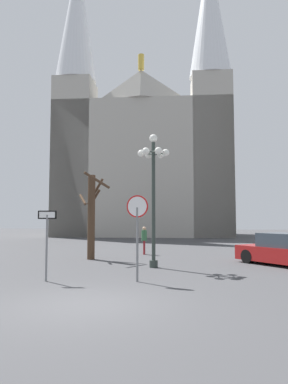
{
  "coord_description": "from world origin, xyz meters",
  "views": [
    {
      "loc": [
        2.66,
        -8.48,
        2.1
      ],
      "look_at": [
        -1.03,
        17.64,
        4.09
      ],
      "focal_mm": 32.85,
      "sensor_mm": 36.0,
      "label": 1
    }
  ],
  "objects_px": {
    "stop_sign": "(137,221)",
    "one_way_arrow_sign": "(47,236)",
    "parked_car_near_red": "(287,251)",
    "street_lamp": "(153,178)",
    "cathedral": "(144,149)",
    "pedestrian_walking": "(144,238)",
    "bare_tree": "(92,214)"
  },
  "relations": [
    {
      "from": "stop_sign",
      "to": "one_way_arrow_sign",
      "type": "distance_m",
      "value": 3.1
    },
    {
      "from": "parked_car_near_red",
      "to": "street_lamp",
      "type": "bearing_deg",
      "value": -167.03
    },
    {
      "from": "cathedral",
      "to": "parked_car_near_red",
      "type": "height_order",
      "value": "cathedral"
    },
    {
      "from": "cathedral",
      "to": "street_lamp",
      "type": "bearing_deg",
      "value": -81.09
    },
    {
      "from": "parked_car_near_red",
      "to": "pedestrian_walking",
      "type": "bearing_deg",
      "value": 150.33
    },
    {
      "from": "parked_car_near_red",
      "to": "pedestrian_walking",
      "type": "height_order",
      "value": "pedestrian_walking"
    },
    {
      "from": "street_lamp",
      "to": "parked_car_near_red",
      "type": "distance_m",
      "value": 6.79
    },
    {
      "from": "cathedral",
      "to": "one_way_arrow_sign",
      "type": "bearing_deg",
      "value": -87.97
    },
    {
      "from": "street_lamp",
      "to": "bare_tree",
      "type": "height_order",
      "value": "street_lamp"
    },
    {
      "from": "one_way_arrow_sign",
      "to": "pedestrian_walking",
      "type": "bearing_deg",
      "value": 77.41
    },
    {
      "from": "street_lamp",
      "to": "cathedral",
      "type": "bearing_deg",
      "value": 98.91
    },
    {
      "from": "one_way_arrow_sign",
      "to": "parked_car_near_red",
      "type": "xyz_separation_m",
      "value": [
        9.03,
        5.15,
        -0.85
      ]
    },
    {
      "from": "one_way_arrow_sign",
      "to": "street_lamp",
      "type": "relative_size",
      "value": 0.41
    },
    {
      "from": "cathedral",
      "to": "street_lamp",
      "type": "xyz_separation_m",
      "value": [
        4.31,
        -27.5,
        -6.79
      ]
    },
    {
      "from": "one_way_arrow_sign",
      "to": "bare_tree",
      "type": "bearing_deg",
      "value": 92.99
    },
    {
      "from": "bare_tree",
      "to": "stop_sign",
      "type": "bearing_deg",
      "value": -60.6
    },
    {
      "from": "cathedral",
      "to": "one_way_arrow_sign",
      "type": "xyz_separation_m",
      "value": [
        1.11,
        -31.31,
        -9.15
      ]
    },
    {
      "from": "street_lamp",
      "to": "bare_tree",
      "type": "xyz_separation_m",
      "value": [
        -3.53,
        2.53,
        -1.53
      ]
    },
    {
      "from": "parked_car_near_red",
      "to": "bare_tree",
      "type": "bearing_deg",
      "value": 172.8
    },
    {
      "from": "bare_tree",
      "to": "one_way_arrow_sign",
      "type": "bearing_deg",
      "value": -87.01
    },
    {
      "from": "pedestrian_walking",
      "to": "stop_sign",
      "type": "bearing_deg",
      "value": -83.5
    },
    {
      "from": "bare_tree",
      "to": "parked_car_near_red",
      "type": "height_order",
      "value": "bare_tree"
    },
    {
      "from": "cathedral",
      "to": "parked_car_near_red",
      "type": "relative_size",
      "value": 7.7
    },
    {
      "from": "stop_sign",
      "to": "bare_tree",
      "type": "relative_size",
      "value": 0.65
    },
    {
      "from": "cathedral",
      "to": "bare_tree",
      "type": "bearing_deg",
      "value": -88.21
    },
    {
      "from": "street_lamp",
      "to": "stop_sign",
      "type": "bearing_deg",
      "value": -92.6
    },
    {
      "from": "bare_tree",
      "to": "parked_car_near_red",
      "type": "xyz_separation_m",
      "value": [
        9.36,
        -1.18,
        -1.68
      ]
    },
    {
      "from": "street_lamp",
      "to": "parked_car_near_red",
      "type": "relative_size",
      "value": 1.27
    },
    {
      "from": "one_way_arrow_sign",
      "to": "stop_sign",
      "type": "bearing_deg",
      "value": 6.57
    },
    {
      "from": "stop_sign",
      "to": "parked_car_near_red",
      "type": "xyz_separation_m",
      "value": [
        5.99,
        4.8,
        -1.34
      ]
    },
    {
      "from": "street_lamp",
      "to": "parked_car_near_red",
      "type": "height_order",
      "value": "street_lamp"
    },
    {
      "from": "street_lamp",
      "to": "parked_car_near_red",
      "type": "xyz_separation_m",
      "value": [
        5.84,
        1.34,
        -3.2
      ]
    }
  ]
}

